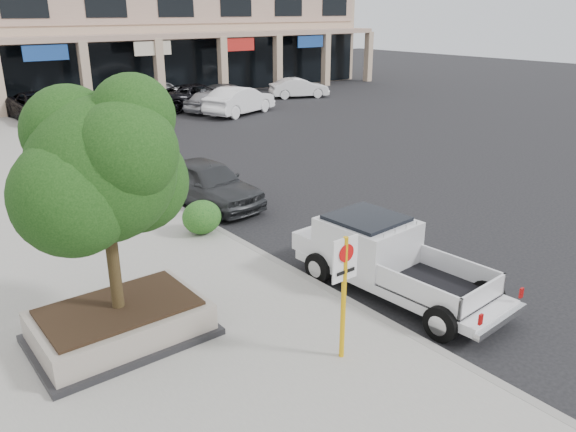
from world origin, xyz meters
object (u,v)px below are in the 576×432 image
object	(u,v)px
lot_car_b	(240,100)
lot_car_a	(212,100)
planter	(121,323)
curb_car_b	(110,144)
lot_car_d	(201,96)
lot_car_f	(299,88)
curb_car_a	(208,183)
planter_tree	(107,168)
pickup_truck	(398,262)
curb_car_d	(41,107)
no_parking_sign	(344,282)
curb_car_c	(75,121)
lot_car_e	(163,90)
lot_car_c	(230,95)

from	to	relation	value
lot_car_b	lot_car_a	bearing A→B (deg)	6.35
planter	curb_car_b	bearing A→B (deg)	69.21
lot_car_d	lot_car_f	size ratio (longest dim) A/B	1.36
lot_car_f	curb_car_a	bearing A→B (deg)	156.04
curb_car_b	planter	bearing A→B (deg)	-115.43
planter_tree	lot_car_d	bearing A→B (deg)	57.14
pickup_truck	lot_car_f	bearing A→B (deg)	51.28
planter	lot_car_f	bearing A→B (deg)	44.90
curb_car_d	lot_car_a	distance (m)	9.79
no_parking_sign	curb_car_b	distance (m)	16.87
curb_car_b	lot_car_f	distance (m)	19.82
planter	no_parking_sign	size ratio (longest dim) A/B	1.39
pickup_truck	curb_car_a	xyz separation A→B (m)	(-0.14, 7.91, -0.06)
curb_car_c	lot_car_f	xyz separation A→B (m)	(17.01, 2.85, 0.01)
curb_car_d	lot_car_f	size ratio (longest dim) A/B	1.43
lot_car_a	lot_car_f	size ratio (longest dim) A/B	0.98
lot_car_d	lot_car_f	distance (m)	8.08
no_parking_sign	lot_car_e	xyz separation A→B (m)	(11.67, 30.66, -0.95)
planter	pickup_truck	world-z (taller)	pickup_truck
curb_car_a	lot_car_a	world-z (taller)	curb_car_a
lot_car_d	lot_car_e	world-z (taller)	lot_car_d
planter	curb_car_a	xyz separation A→B (m)	(5.45, 6.06, 0.27)
no_parking_sign	lot_car_e	bearing A→B (deg)	69.16
curb_car_a	lot_car_c	world-z (taller)	curb_car_a
planter	curb_car_a	bearing A→B (deg)	48.06
planter_tree	lot_car_e	world-z (taller)	planter_tree
curb_car_b	lot_car_c	xyz separation A→B (m)	(11.49, 8.71, 0.04)
lot_car_b	lot_car_c	size ratio (longest dim) A/B	1.00
no_parking_sign	lot_car_c	world-z (taller)	no_parking_sign
lot_car_b	lot_car_f	world-z (taller)	lot_car_b
lot_car_a	lot_car_f	bearing A→B (deg)	-101.11
curb_car_a	lot_car_f	bearing A→B (deg)	38.06
planter_tree	curb_car_a	distance (m)	8.38
lot_car_a	lot_car_d	xyz separation A→B (m)	(0.00, 1.43, 0.09)
curb_car_b	curb_car_c	xyz separation A→B (m)	(0.62, 6.21, -0.02)
lot_car_f	lot_car_e	bearing A→B (deg)	81.54
no_parking_sign	lot_car_c	distance (m)	28.93
planter_tree	lot_car_b	xyz separation A→B (m)	(15.48, 19.40, -2.58)
curb_car_a	lot_car_f	size ratio (longest dim) A/B	1.04
curb_car_b	lot_car_a	size ratio (longest dim) A/B	1.03
curb_car_c	lot_car_f	bearing A→B (deg)	13.79
pickup_truck	curb_car_b	distance (m)	15.54
lot_car_e	lot_car_b	bearing A→B (deg)	-176.58
lot_car_c	planter_tree	bearing A→B (deg)	145.40
curb_car_b	lot_car_e	size ratio (longest dim) A/B	1.05
lot_car_e	planter_tree	bearing A→B (deg)	148.15
curb_car_c	lot_car_f	size ratio (longest dim) A/B	1.11
curb_car_b	lot_car_c	distance (m)	14.42
curb_car_a	lot_car_f	world-z (taller)	curb_car_a
planter_tree	lot_car_a	xyz separation A→B (m)	(14.61, 21.19, -2.71)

